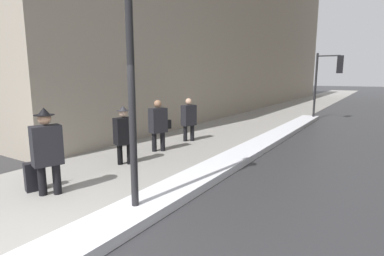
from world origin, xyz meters
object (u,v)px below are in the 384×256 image
object	(u,v)px
rolling_suitcase	(35,177)
pedestrian_in_glasses	(189,118)
pedestrian_nearside	(124,133)
pedestrian_with_shoulder_bag	(158,123)
traffic_light_near	(331,72)
pedestrian_in_fedora	(47,148)
lamp_post	(130,42)

from	to	relation	value
rolling_suitcase	pedestrian_in_glasses	bearing A→B (deg)	-163.07
rolling_suitcase	pedestrian_nearside	bearing A→B (deg)	-167.79
pedestrian_with_shoulder_bag	rolling_suitcase	xyz separation A→B (m)	(-0.08, -3.95, -0.60)
pedestrian_nearside	pedestrian_in_glasses	distance (m)	3.37
pedestrian_with_shoulder_bag	traffic_light_near	bearing A→B (deg)	179.03
pedestrian_in_fedora	pedestrian_in_glasses	bearing A→B (deg)	-158.25
pedestrian_in_glasses	pedestrian_in_fedora	bearing A→B (deg)	21.75
pedestrian_with_shoulder_bag	lamp_post	bearing A→B (deg)	51.09
pedestrian_in_glasses	rolling_suitcase	xyz separation A→B (m)	(-0.05, -5.71, -0.57)
pedestrian_in_glasses	rolling_suitcase	distance (m)	5.74
traffic_light_near	pedestrian_in_fedora	world-z (taller)	traffic_light_near
traffic_light_near	pedestrian_nearside	size ratio (longest dim) A/B	2.24
lamp_post	pedestrian_in_glasses	world-z (taller)	lamp_post
lamp_post	pedestrian_nearside	bearing A→B (deg)	138.31
pedestrian_with_shoulder_bag	pedestrian_in_glasses	size ratio (longest dim) A/B	1.04
pedestrian_nearside	pedestrian_in_glasses	world-z (taller)	pedestrian_nearside
traffic_light_near	pedestrian_with_shoulder_bag	size ratio (longest dim) A/B	2.19
pedestrian_in_glasses	pedestrian_with_shoulder_bag	bearing A→B (deg)	18.22
lamp_post	pedestrian_nearside	world-z (taller)	lamp_post
pedestrian_in_fedora	pedestrian_with_shoulder_bag	world-z (taller)	pedestrian_in_fedora
pedestrian_with_shoulder_bag	pedestrian_in_glasses	world-z (taller)	pedestrian_with_shoulder_bag
rolling_suitcase	pedestrian_with_shoulder_bag	bearing A→B (deg)	-163.64
pedestrian_with_shoulder_bag	pedestrian_nearside	bearing A→B (deg)	22.39
lamp_post	traffic_light_near	xyz separation A→B (m)	(0.94, 13.79, -0.29)
pedestrian_in_glasses	traffic_light_near	bearing A→B (deg)	175.38
pedestrian_with_shoulder_bag	pedestrian_in_glasses	bearing A→B (deg)	-161.78
pedestrian_nearside	pedestrian_in_fedora	bearing A→B (deg)	23.98
pedestrian_in_fedora	rolling_suitcase	bearing A→B (deg)	-69.09
pedestrian_in_fedora	traffic_light_near	bearing A→B (deg)	-174.48
pedestrian_in_fedora	pedestrian_nearside	size ratio (longest dim) A/B	1.11
pedestrian_in_fedora	pedestrian_with_shoulder_bag	distance (m)	3.95
pedestrian_in_fedora	rolling_suitcase	xyz separation A→B (m)	(-0.48, -0.03, -0.65)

